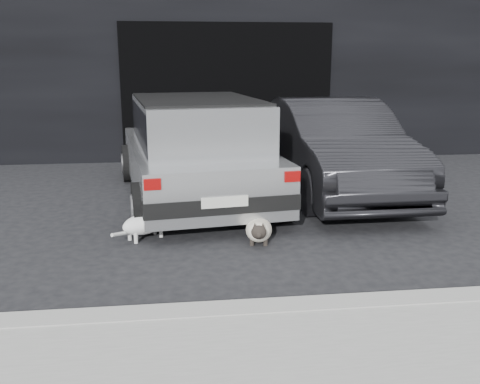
{
  "coord_description": "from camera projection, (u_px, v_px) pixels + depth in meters",
  "views": [
    {
      "loc": [
        -0.04,
        -6.32,
        1.97
      ],
      "look_at": [
        0.66,
        -0.73,
        0.55
      ],
      "focal_mm": 40.0,
      "sensor_mm": 36.0,
      "label": 1
    }
  ],
  "objects": [
    {
      "name": "cat_white",
      "position": [
        148.0,
        222.0,
        5.96
      ],
      "size": [
        0.68,
        0.56,
        0.38
      ],
      "rotation": [
        0.0,
        0.0,
        -0.99
      ],
      "color": "white",
      "rests_on": "ground"
    },
    {
      "name": "building_facade",
      "position": [
        218.0,
        32.0,
        11.84
      ],
      "size": [
        34.0,
        4.0,
        5.0
      ],
      "primitive_type": "cube",
      "color": "black",
      "rests_on": "ground"
    },
    {
      "name": "silver_hatchback",
      "position": [
        195.0,
        145.0,
        7.41
      ],
      "size": [
        2.32,
        4.1,
        1.44
      ],
      "rotation": [
        0.0,
        0.0,
        0.13
      ],
      "color": "#AFB2B4",
      "rests_on": "ground"
    },
    {
      "name": "ground",
      "position": [
        180.0,
        222.0,
        6.57
      ],
      "size": [
        80.0,
        80.0,
        0.0
      ],
      "primitive_type": "plane",
      "color": "black",
      "rests_on": "ground"
    },
    {
      "name": "curb",
      "position": [
        313.0,
        309.0,
        4.17
      ],
      "size": [
        18.0,
        0.25,
        0.12
      ],
      "primitive_type": "cube",
      "color": "#969691",
      "rests_on": "ground"
    },
    {
      "name": "cat_siamese",
      "position": [
        259.0,
        230.0,
        5.84
      ],
      "size": [
        0.38,
        0.86,
        0.3
      ],
      "rotation": [
        0.0,
        0.0,
        2.98
      ],
      "color": "beige",
      "rests_on": "ground"
    },
    {
      "name": "garage_opening",
      "position": [
        227.0,
        93.0,
        10.2
      ],
      "size": [
        4.0,
        0.1,
        2.6
      ],
      "primitive_type": "cube",
      "color": "black",
      "rests_on": "ground"
    },
    {
      "name": "second_car",
      "position": [
        333.0,
        147.0,
        7.89
      ],
      "size": [
        1.5,
        4.17,
        1.37
      ],
      "primitive_type": "imported",
      "rotation": [
        0.0,
        0.0,
        0.01
      ],
      "color": "black",
      "rests_on": "ground"
    }
  ]
}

